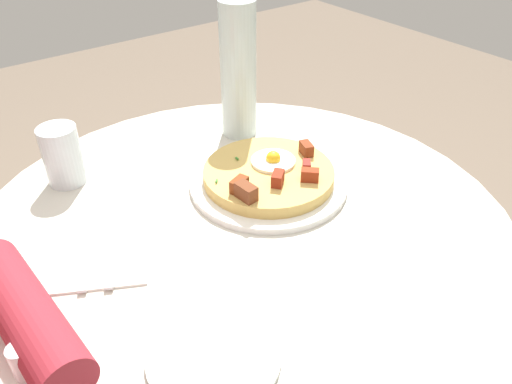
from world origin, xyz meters
The scene contains 10 objects.
dining_table centered at (0.00, 0.00, 0.56)m, with size 0.89×0.89×0.73m.
pizza_plate centered at (-0.05, 0.10, 0.74)m, with size 0.28×0.28×0.01m, color white.
breakfast_pizza centered at (-0.05, 0.10, 0.76)m, with size 0.23×0.23×0.05m.
bread_plate centered at (0.20, -0.19, 0.74)m, with size 0.16×0.16×0.01m, color silver.
napkin centered at (-0.07, -0.22, 0.74)m, with size 0.17×0.14×0.00m, color white.
fork centered at (-0.06, -0.20, 0.74)m, with size 0.18×0.01×0.01m, color silver.
knife centered at (-0.08, -0.23, 0.74)m, with size 0.18×0.01×0.01m, color silver.
water_glass centered at (-0.28, -0.19, 0.79)m, with size 0.07×0.07×0.11m, color silver.
water_bottle centered at (-0.25, 0.17, 0.87)m, with size 0.07×0.07×0.27m, color silver.
salt_shaker centered at (0.08, -0.37, 0.76)m, with size 0.03×0.03×0.05m, color white.
Camera 1 is at (0.53, -0.38, 1.25)m, focal length 35.42 mm.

